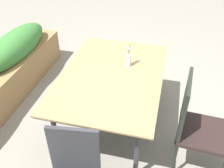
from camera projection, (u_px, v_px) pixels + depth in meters
The scene contains 4 objects.
ground_plane at pixel (115, 122), 3.14m from camera, with size 12.00×12.00×0.00m, color gray.
dining_table at pixel (112, 79), 2.72m from camera, with size 1.58×1.07×0.73m.
chair_near_left at pixel (195, 123), 2.33m from camera, with size 0.49×0.49×1.03m.
flower_vase at pixel (129, 57), 2.76m from camera, with size 0.05×0.06×0.29m.
Camera 1 is at (-2.18, -0.51, 2.24)m, focal length 40.38 mm.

